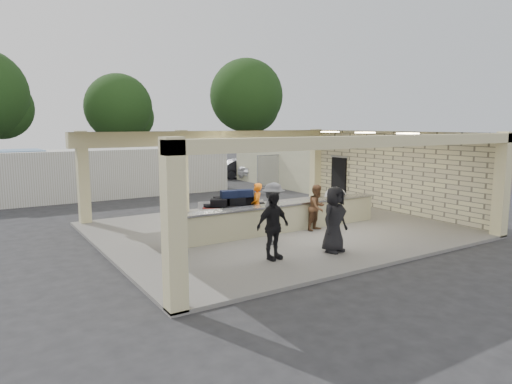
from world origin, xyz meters
TOP-DOWN VIEW (x-y plane):
  - ground at (0.00, 0.00)m, footprint 120.00×120.00m
  - pavilion at (0.21, 0.66)m, footprint 12.01×10.00m
  - baggage_counter at (0.00, -0.50)m, footprint 8.20×0.58m
  - luggage_cart at (-1.37, 0.62)m, footprint 2.77×2.22m
  - drum_fan at (4.16, 1.46)m, footprint 0.95×0.63m
  - baggage_handler at (-0.61, 0.30)m, footprint 0.62×0.67m
  - passenger_a at (1.07, -1.00)m, footprint 0.85×0.56m
  - passenger_b at (-2.22, -3.04)m, footprint 1.13×0.53m
  - passenger_c at (-1.29, -1.71)m, footprint 1.20×1.17m
  - passenger_d at (-0.29, -3.38)m, footprint 1.00×0.57m
  - car_white_a at (8.79, 13.29)m, footprint 5.27×3.84m
  - car_white_b at (10.95, 14.04)m, footprint 4.53×1.93m
  - car_dark at (7.42, 14.80)m, footprint 4.05×1.49m
  - container_white at (-2.29, 11.09)m, footprint 11.60×2.50m
  - fence at (11.00, 9.00)m, footprint 12.06×0.06m
  - tree_mid at (2.32, 26.16)m, footprint 6.00×5.60m
  - tree_right at (14.32, 25.16)m, footprint 7.20×7.00m
  - adjacent_building at (9.50, 10.00)m, footprint 6.00×8.00m

SIDE VIEW (x-z plane):
  - ground at x=0.00m, z-range 0.00..0.00m
  - baggage_counter at x=0.00m, z-range 0.10..1.08m
  - drum_fan at x=4.16m, z-range 0.14..1.14m
  - car_dark at x=7.42m, z-range 0.00..1.34m
  - car_white_a at x=8.79m, z-range 0.00..1.37m
  - car_white_b at x=10.95m, z-range 0.00..1.40m
  - luggage_cart at x=-1.37m, z-range 0.16..1.57m
  - passenger_a at x=1.07m, z-range 0.10..1.71m
  - baggage_handler at x=-0.61m, z-range 0.10..1.74m
  - passenger_b at x=-2.22m, z-range 0.10..1.96m
  - fence at x=11.00m, z-range 0.04..2.07m
  - passenger_d at x=-0.29m, z-range 0.10..2.02m
  - passenger_c at x=-1.29m, z-range 0.10..2.02m
  - container_white at x=-2.29m, z-range 0.00..2.51m
  - pavilion at x=0.21m, z-range -0.43..3.12m
  - adjacent_building at x=9.50m, z-range 0.00..3.20m
  - tree_mid at x=2.32m, z-range 0.96..8.96m
  - tree_right at x=14.32m, z-range 1.21..11.21m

